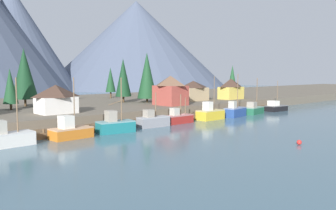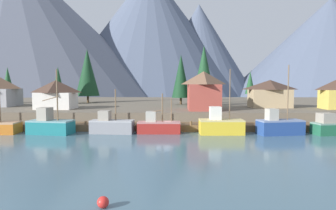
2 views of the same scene
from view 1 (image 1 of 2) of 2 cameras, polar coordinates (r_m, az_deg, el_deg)
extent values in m
cube|color=#476675|center=(87.71, -7.49, -1.77)|extent=(400.00, 400.00, 1.00)
cube|color=brown|center=(73.55, 0.47, -2.28)|extent=(80.00, 4.00, 1.00)
cylinder|color=brown|center=(56.95, -19.57, -4.48)|extent=(0.36, 0.36, 1.60)
cylinder|color=brown|center=(60.38, -12.53, -3.76)|extent=(0.36, 0.36, 1.60)
cylinder|color=brown|center=(64.63, -6.33, -3.08)|extent=(0.36, 0.36, 1.60)
cylinder|color=brown|center=(69.54, -0.96, -2.47)|extent=(0.36, 0.36, 1.60)
cylinder|color=brown|center=(74.99, 3.66, -1.92)|extent=(0.36, 0.36, 1.60)
cylinder|color=brown|center=(80.86, 7.63, -1.43)|extent=(0.36, 0.36, 1.60)
cylinder|color=brown|center=(87.07, 11.05, -1.01)|extent=(0.36, 0.36, 1.60)
cylinder|color=brown|center=(93.56, 14.00, -0.64)|extent=(0.36, 0.36, 1.60)
cylinder|color=brown|center=(100.26, 16.56, -0.32)|extent=(0.36, 0.36, 1.60)
cube|color=#665B4C|center=(97.60, -11.49, -0.09)|extent=(400.00, 56.00, 2.50)
cone|color=#4C566B|center=(215.49, -23.98, 9.78)|extent=(71.07, 71.07, 57.86)
cone|color=#4C566B|center=(245.46, -5.16, 9.74)|extent=(124.87, 124.87, 59.15)
cube|color=silver|center=(53.32, -24.33, -5.23)|extent=(6.41, 3.12, 1.70)
cube|color=silver|center=(53.17, -24.37, -4.23)|extent=(6.41, 3.12, 0.20)
cylinder|color=brown|center=(53.11, -23.38, 0.03)|extent=(0.20, 0.20, 7.59)
cube|color=#CC6B1E|center=(56.48, -15.48, -4.50)|extent=(6.42, 3.47, 1.49)
cube|color=tan|center=(56.35, -15.50, -3.65)|extent=(6.42, 3.47, 0.20)
cube|color=silver|center=(55.81, -16.25, -2.65)|extent=(1.88, 2.22, 1.93)
cylinder|color=brown|center=(56.20, -15.03, 0.43)|extent=(0.16, 0.16, 7.77)
cube|color=#196B70|center=(60.30, -8.51, -3.62)|extent=(6.62, 3.79, 1.78)
cube|color=#679496|center=(60.16, -8.52, -2.68)|extent=(6.62, 3.79, 0.20)
cube|color=gray|center=(59.68, -9.29, -1.77)|extent=(1.81, 2.18, 1.84)
cylinder|color=brown|center=(60.23, -7.60, 0.95)|extent=(0.19, 0.19, 7.36)
cylinder|color=brown|center=(59.83, -8.51, 0.39)|extent=(2.59, 0.54, 0.80)
cube|color=gray|center=(65.94, -2.39, -2.83)|extent=(6.41, 2.72, 1.74)
cube|color=#9F9FA2|center=(65.82, -2.40, -1.99)|extent=(6.41, 2.72, 0.20)
cube|color=gray|center=(65.11, -3.18, -1.37)|extent=(1.70, 1.79, 1.39)
cylinder|color=brown|center=(65.88, -2.01, 0.09)|extent=(0.18, 0.18, 4.54)
cube|color=maroon|center=(70.65, 1.77, -2.39)|extent=(6.26, 2.25, 1.51)
cube|color=#AD6C6A|center=(70.54, 1.77, -1.70)|extent=(6.26, 2.25, 0.20)
cube|color=#B2AD9E|center=(69.65, 1.08, -1.08)|extent=(1.44, 1.48, 1.50)
cylinder|color=brown|center=(70.67, 2.08, 0.08)|extent=(0.19, 0.19, 4.14)
cylinder|color=brown|center=(71.62, 2.84, -0.14)|extent=(0.16, 0.16, 3.41)
cylinder|color=brown|center=(70.23, 1.67, -0.35)|extent=(1.76, 0.13, 0.42)
cube|color=gold|center=(76.79, 6.91, -1.66)|extent=(6.30, 3.13, 1.90)
cube|color=tan|center=(76.67, 6.92, -0.88)|extent=(6.30, 3.13, 0.20)
cube|color=silver|center=(75.91, 6.50, -0.16)|extent=(1.60, 1.74, 1.86)
cylinder|color=brown|center=(77.28, 7.52, 1.94)|extent=(0.13, 0.13, 7.28)
cube|color=navy|center=(83.06, 10.87, -1.20)|extent=(6.62, 3.72, 1.89)
cube|color=#6C7DA2|center=(82.95, 10.88, -0.48)|extent=(6.62, 3.72, 0.20)
cube|color=#B2AD9E|center=(81.69, 10.47, 0.07)|extent=(1.64, 1.70, 1.61)
cylinder|color=brown|center=(83.63, 11.27, 2.31)|extent=(0.16, 0.16, 7.83)
cube|color=#1E5B3D|center=(89.49, 13.86, -0.92)|extent=(6.59, 3.54, 1.53)
cube|color=gray|center=(89.40, 13.87, -0.37)|extent=(6.59, 3.54, 0.20)
cube|color=gray|center=(88.01, 13.49, 0.06)|extent=(2.31, 2.16, 1.37)
cylinder|color=brown|center=(90.35, 14.27, 2.00)|extent=(0.18, 0.18, 7.12)
cube|color=black|center=(97.94, 17.19, -0.55)|extent=(6.50, 3.57, 1.31)
cube|color=slate|center=(97.87, 17.20, -0.11)|extent=(6.50, 3.57, 0.20)
cube|color=silver|center=(96.82, 16.78, 0.29)|extent=(2.32, 2.58, 1.30)
cylinder|color=brown|center=(97.92, 17.38, 1.87)|extent=(0.12, 0.12, 6.57)
cylinder|color=brown|center=(97.36, 17.10, 1.27)|extent=(1.92, 0.25, 0.31)
cube|color=gold|center=(104.27, 10.19, 1.93)|extent=(7.00, 4.36, 3.56)
pyramid|color=#422D23|center=(104.15, 10.22, 3.59)|extent=(7.35, 4.57, 2.47)
cube|color=#9E4238|center=(83.38, 0.39, 1.58)|extent=(5.57, 6.99, 4.63)
pyramid|color=brown|center=(83.23, 0.39, 3.98)|extent=(5.85, 7.34, 2.35)
cube|color=silver|center=(69.65, -17.74, -0.01)|extent=(6.67, 5.36, 3.09)
pyramid|color=#422D23|center=(69.47, -17.80, 2.21)|extent=(7.00, 5.62, 2.32)
cube|color=tan|center=(97.08, 4.13, 1.77)|extent=(7.69, 4.93, 3.59)
pyramid|color=#422D23|center=(96.96, 4.14, 3.39)|extent=(8.07, 5.17, 1.89)
cylinder|color=#4C3823|center=(92.18, -7.26, 0.93)|extent=(0.50, 0.50, 1.57)
cone|color=#14381E|center=(91.93, -7.30, 4.48)|extent=(4.13, 4.13, 9.82)
cylinder|color=#4C3823|center=(91.96, -3.42, 0.80)|extent=(0.50, 0.50, 1.07)
cone|color=#194223|center=(91.69, -3.44, 4.83)|extent=(5.10, 5.10, 11.86)
cylinder|color=#4C3823|center=(113.43, 10.38, 1.58)|extent=(0.50, 0.50, 1.14)
cone|color=#1E4C28|center=(113.23, 10.42, 4.13)|extent=(3.28, 3.28, 8.96)
cylinder|color=#4C3823|center=(79.74, -24.18, -0.25)|extent=(0.50, 0.50, 1.26)
cone|color=#194223|center=(79.48, -24.29, 2.83)|extent=(3.07, 3.07, 7.34)
cylinder|color=#4C3823|center=(115.85, -3.56, 1.91)|extent=(0.50, 0.50, 1.91)
cone|color=#1E4C28|center=(115.69, -3.57, 3.93)|extent=(2.71, 2.71, 6.23)
cylinder|color=#4C3823|center=(87.00, -22.19, 0.39)|extent=(0.50, 0.50, 1.72)
cone|color=#14381E|center=(86.74, -22.34, 4.77)|extent=(5.79, 5.79, 11.58)
cylinder|color=#4C3823|center=(108.80, -9.30, 1.63)|extent=(0.50, 0.50, 1.84)
cone|color=#194223|center=(108.61, -9.34, 4.07)|extent=(3.08, 3.08, 7.45)
sphere|color=red|center=(53.04, 20.57, -5.70)|extent=(0.70, 0.70, 0.70)
camera|label=2|loc=(50.97, 40.46, 0.84)|focal=32.31mm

